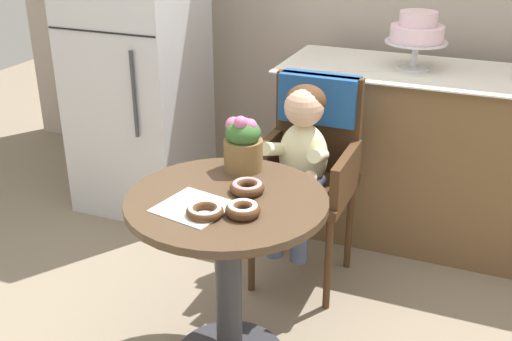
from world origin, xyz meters
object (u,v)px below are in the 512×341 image
object	(u,v)px
wicker_chair	(311,147)
flower_vase	(243,143)
seated_child	(301,152)
cafe_table	(228,249)
refrigerator	(137,60)
donut_mid	(243,209)
donut_side	(247,187)
donut_front	(205,211)
tiered_cake_stand	(417,32)

from	to	relation	value
wicker_chair	flower_vase	world-z (taller)	wicker_chair
wicker_chair	flower_vase	bearing A→B (deg)	-108.64
wicker_chair	seated_child	bearing A→B (deg)	-95.40
cafe_table	flower_vase	distance (m)	0.41
cafe_table	seated_child	distance (m)	0.62
flower_vase	refrigerator	distance (m)	1.32
donut_mid	donut_side	size ratio (longest dim) A/B	0.95
donut_front	donut_side	bearing A→B (deg)	74.34
flower_vase	donut_side	bearing A→B (deg)	-62.60
flower_vase	cafe_table	bearing A→B (deg)	-79.94
donut_front	tiered_cake_stand	world-z (taller)	tiered_cake_stand
donut_front	donut_mid	world-z (taller)	donut_mid
seated_child	donut_side	xyz separation A→B (m)	(-0.02, -0.53, 0.06)
refrigerator	donut_side	bearing A→B (deg)	-43.22
tiered_cake_stand	donut_front	bearing A→B (deg)	-106.24
cafe_table	flower_vase	world-z (taller)	flower_vase
refrigerator	seated_child	bearing A→B (deg)	-24.18
donut_mid	refrigerator	bearing A→B (deg)	133.95
donut_mid	donut_front	bearing A→B (deg)	-156.29
tiered_cake_stand	donut_side	bearing A→B (deg)	-106.34
donut_front	donut_mid	bearing A→B (deg)	23.71
donut_side	flower_vase	xyz separation A→B (m)	(-0.09, 0.18, 0.09)
seated_child	flower_vase	distance (m)	0.40
donut_front	donut_mid	distance (m)	0.13
donut_side	flower_vase	size ratio (longest dim) A/B	0.55
cafe_table	tiered_cake_stand	bearing A→B (deg)	72.40
cafe_table	tiered_cake_stand	distance (m)	1.48
donut_side	tiered_cake_stand	xyz separation A→B (m)	(0.36, 1.23, 0.34)
wicker_chair	donut_side	bearing A→B (deg)	-97.39
donut_front	refrigerator	bearing A→B (deg)	129.80
tiered_cake_stand	refrigerator	bearing A→B (deg)	-172.21
donut_mid	flower_vase	world-z (taller)	flower_vase
seated_child	donut_mid	size ratio (longest dim) A/B	6.12
refrigerator	donut_mid	bearing A→B (deg)	-46.05
cafe_table	donut_front	bearing A→B (deg)	-93.73
cafe_table	wicker_chair	xyz separation A→B (m)	(0.07, 0.75, 0.13)
seated_child	donut_front	xyz separation A→B (m)	(-0.08, -0.74, 0.06)
cafe_table	donut_front	size ratio (longest dim) A/B	5.72
donut_mid	tiered_cake_stand	xyz separation A→B (m)	(0.31, 1.40, 0.34)
donut_side	wicker_chair	bearing A→B (deg)	88.02
tiered_cake_stand	cafe_table	bearing A→B (deg)	-107.60
donut_side	cafe_table	bearing A→B (deg)	-127.48
donut_mid	refrigerator	world-z (taller)	refrigerator
cafe_table	wicker_chair	world-z (taller)	wicker_chair
wicker_chair	donut_front	bearing A→B (deg)	-100.73
donut_front	donut_side	distance (m)	0.22
flower_vase	refrigerator	world-z (taller)	refrigerator
flower_vase	tiered_cake_stand	xyz separation A→B (m)	(0.46, 1.05, 0.25)
flower_vase	tiered_cake_stand	size ratio (longest dim) A/B	0.75
wicker_chair	cafe_table	bearing A→B (deg)	-101.05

